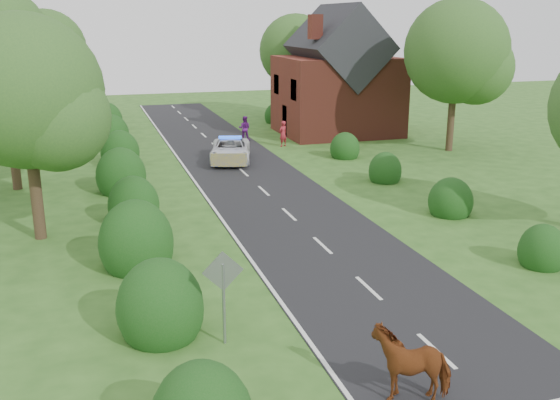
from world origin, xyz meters
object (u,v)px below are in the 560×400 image
object	(u,v)px
road_sign	(223,284)
pedestrian_purple	(245,128)
cow	(411,366)
pedestrian_red	(283,134)
police_van	(230,150)

from	to	relation	value
road_sign	pedestrian_purple	bearing A→B (deg)	74.86
cow	pedestrian_red	distance (m)	28.47
police_van	pedestrian_red	xyz separation A→B (m)	(4.30, 3.35, 0.17)
cow	pedestrian_purple	world-z (taller)	pedestrian_purple
road_sign	police_van	world-z (taller)	road_sign
cow	pedestrian_purple	distance (m)	30.95
cow	pedestrian_red	bearing A→B (deg)	-175.02
road_sign	pedestrian_red	bearing A→B (deg)	69.23
road_sign	pedestrian_red	distance (m)	26.13
road_sign	cow	world-z (taller)	road_sign
road_sign	cow	distance (m)	4.97
road_sign	pedestrian_purple	size ratio (longest dim) A/B	1.50
cow	pedestrian_purple	xyz separation A→B (m)	(3.92, 30.70, 0.15)
cow	police_van	world-z (taller)	police_van
police_van	pedestrian_purple	bearing A→B (deg)	83.52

